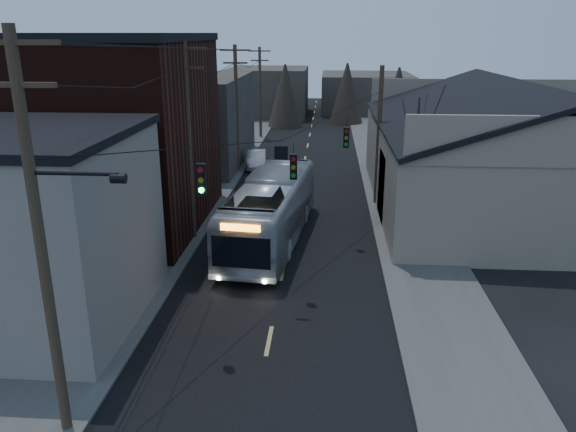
% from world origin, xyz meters
% --- Properties ---
extents(road_surface, '(9.00, 110.00, 0.02)m').
position_xyz_m(road_surface, '(0.00, 30.00, 0.01)').
color(road_surface, black).
rests_on(road_surface, ground).
extents(sidewalk_left, '(4.00, 110.00, 0.12)m').
position_xyz_m(sidewalk_left, '(-6.50, 30.00, 0.06)').
color(sidewalk_left, '#474744').
rests_on(sidewalk_left, ground).
extents(sidewalk_right, '(4.00, 110.00, 0.12)m').
position_xyz_m(sidewalk_right, '(6.50, 30.00, 0.06)').
color(sidewalk_right, '#474744').
rests_on(sidewalk_right, ground).
extents(building_clapboard, '(8.00, 8.00, 7.00)m').
position_xyz_m(building_clapboard, '(-9.00, 9.00, 3.50)').
color(building_clapboard, slate).
rests_on(building_clapboard, ground).
extents(building_brick, '(10.00, 12.00, 10.00)m').
position_xyz_m(building_brick, '(-10.00, 20.00, 5.00)').
color(building_brick, black).
rests_on(building_brick, ground).
extents(building_left_far, '(9.00, 14.00, 7.00)m').
position_xyz_m(building_left_far, '(-9.50, 36.00, 3.50)').
color(building_left_far, '#35302B').
rests_on(building_left_far, ground).
extents(warehouse, '(16.16, 20.60, 7.73)m').
position_xyz_m(warehouse, '(13.00, 25.00, 2.70)').
color(warehouse, gray).
rests_on(warehouse, ground).
extents(building_far_left, '(10.00, 12.00, 6.00)m').
position_xyz_m(building_far_left, '(-6.00, 65.00, 3.00)').
color(building_far_left, '#35302B').
rests_on(building_far_left, ground).
extents(building_far_right, '(12.00, 14.00, 5.00)m').
position_xyz_m(building_far_right, '(7.00, 70.00, 2.50)').
color(building_far_right, '#35302B').
rests_on(building_far_right, ground).
extents(bare_tree, '(0.40, 0.40, 7.20)m').
position_xyz_m(bare_tree, '(6.50, 20.00, 3.60)').
color(bare_tree, black).
rests_on(bare_tree, ground).
extents(utility_lines, '(11.24, 45.28, 10.50)m').
position_xyz_m(utility_lines, '(-3.11, 24.14, 4.95)').
color(utility_lines, '#382B1E').
rests_on(utility_lines, ground).
extents(bus, '(4.09, 12.44, 3.40)m').
position_xyz_m(bus, '(-0.92, 17.85, 1.70)').
color(bus, '#9FA5AB').
rests_on(bus, ground).
extents(parked_car, '(1.89, 4.30, 1.37)m').
position_xyz_m(parked_car, '(-3.75, 34.50, 0.69)').
color(parked_car, '#AAABB2').
rests_on(parked_car, ground).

